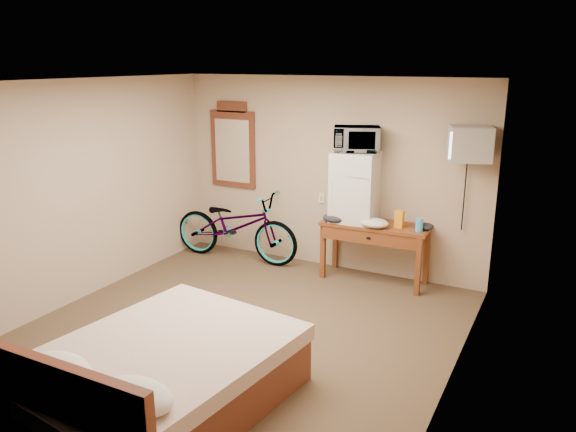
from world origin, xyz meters
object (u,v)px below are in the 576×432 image
at_px(desk, 374,234).
at_px(bed, 154,378).
at_px(blue_cup, 419,225).
at_px(wall_mirror, 233,146).
at_px(bicycle, 236,226).
at_px(microwave, 357,139).
at_px(crt_television, 470,144).
at_px(mini_fridge, 355,186).

height_order(desk, bed, bed).
xyz_separation_m(blue_cup, wall_mirror, (-2.76, 0.31, 0.69)).
height_order(wall_mirror, bed, wall_mirror).
height_order(bicycle, bed, bicycle).
bearing_deg(microwave, bed, -117.59).
bearing_deg(microwave, crt_television, -22.98).
distance_m(microwave, bed, 3.74).
relative_size(wall_mirror, bed, 0.53).
xyz_separation_m(microwave, wall_mirror, (-1.92, 0.22, -0.25)).
bearing_deg(crt_television, mini_fridge, 178.91).
height_order(crt_television, bicycle, crt_television).
distance_m(mini_fridge, crt_television, 1.46).
distance_m(microwave, wall_mirror, 1.95).
xyz_separation_m(microwave, bicycle, (-1.67, -0.13, -1.28)).
bearing_deg(mini_fridge, crt_television, -1.09).
bearing_deg(bed, crt_television, 63.83).
xyz_separation_m(mini_fridge, blue_cup, (0.84, -0.08, -0.36)).
relative_size(crt_television, wall_mirror, 0.52).
bearing_deg(blue_cup, desk, 176.32).
relative_size(crt_television, bicycle, 0.34).
bearing_deg(blue_cup, mini_fridge, 174.41).
relative_size(mini_fridge, wall_mirror, 0.73).
bearing_deg(crt_television, bed, -116.17).
distance_m(wall_mirror, bed, 4.16).
height_order(microwave, blue_cup, microwave).
height_order(blue_cup, bicycle, bicycle).
distance_m(bicycle, bed, 3.55).
bearing_deg(crt_television, blue_cup, -173.23).
xyz_separation_m(desk, bed, (-0.63, -3.37, -0.33)).
distance_m(blue_cup, bed, 3.58).
xyz_separation_m(desk, mini_fridge, (-0.29, 0.05, 0.56)).
height_order(mini_fridge, bicycle, mini_fridge).
relative_size(microwave, blue_cup, 3.46).
bearing_deg(wall_mirror, microwave, -6.68).
distance_m(crt_television, bed, 4.07).
distance_m(mini_fridge, blue_cup, 0.92).
bearing_deg(mini_fridge, wall_mirror, 173.31).
height_order(mini_fridge, blue_cup, mini_fridge).
bearing_deg(bicycle, mini_fridge, -88.83).
height_order(wall_mirror, bicycle, wall_mirror).
relative_size(blue_cup, bed, 0.07).
distance_m(blue_cup, wall_mirror, 2.87).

